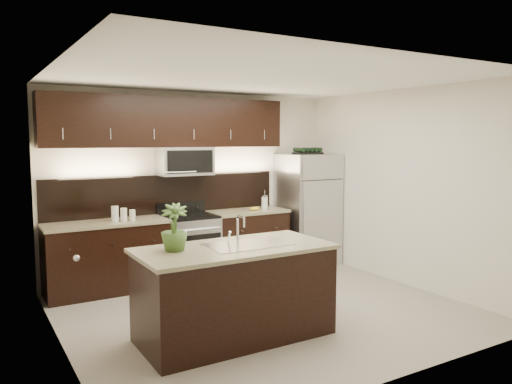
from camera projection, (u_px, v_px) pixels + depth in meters
ground at (266, 310)px, 5.88m from camera, size 4.50×4.50×0.00m
room_walls at (259, 167)px, 5.62m from camera, size 4.52×4.02×2.71m
counter_run at (176, 249)px, 7.05m from camera, size 3.51×0.65×0.94m
upper_fixtures at (171, 130)px, 7.01m from camera, size 3.49×0.40×1.66m
island at (235, 292)px, 5.05m from camera, size 1.96×0.96×0.94m
sink_faucet at (247, 243)px, 5.08m from camera, size 0.84×0.50×0.28m
refrigerator at (307, 209)px, 8.10m from camera, size 0.86×0.77×1.78m
wine_rack at (308, 151)px, 8.00m from camera, size 0.44×0.27×0.10m
plant at (174, 227)px, 4.78m from camera, size 0.33×0.33×0.46m
canisters at (122, 214)px, 6.54m from camera, size 0.30×0.13×0.20m
french_press at (265, 202)px, 7.68m from camera, size 0.10×0.10×0.28m
bananas at (252, 209)px, 7.54m from camera, size 0.18×0.15×0.05m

